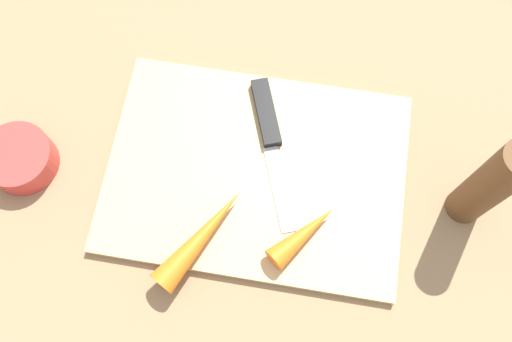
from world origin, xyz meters
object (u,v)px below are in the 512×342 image
object	(u,v)px
knife	(265,122)
small_bowl	(20,159)
carrot_long	(201,237)
pepper_grinder	(490,184)
carrot_short	(304,234)
cutting_board	(256,173)

from	to	relation	value
knife	small_bowl	distance (m)	0.30
carrot_long	knife	bearing A→B (deg)	12.66
pepper_grinder	small_bowl	bearing A→B (deg)	-176.30
carrot_short	small_bowl	size ratio (longest dim) A/B	1.11
cutting_board	pepper_grinder	xyz separation A→B (m)	(0.25, 0.00, 0.08)
carrot_long	carrot_short	world-z (taller)	carrot_long
knife	carrot_long	distance (m)	0.17
carrot_long	small_bowl	xyz separation A→B (m)	(-0.24, 0.06, -0.01)
cutting_board	carrot_short	distance (m)	0.10
small_bowl	cutting_board	bearing A→B (deg)	6.72
cutting_board	knife	world-z (taller)	knife
carrot_short	pepper_grinder	xyz separation A→B (m)	(0.19, 0.07, 0.06)
carrot_long	pepper_grinder	size ratio (longest dim) A/B	0.83
cutting_board	small_bowl	world-z (taller)	small_bowl
carrot_long	small_bowl	distance (m)	0.25
carrot_long	carrot_short	distance (m)	0.12
pepper_grinder	cutting_board	bearing A→B (deg)	-179.71
cutting_board	small_bowl	distance (m)	0.29
carrot_short	pepper_grinder	size ratio (longest dim) A/B	0.56
carrot_long	carrot_short	xyz separation A→B (m)	(0.11, 0.02, -0.00)
carrot_long	cutting_board	bearing A→B (deg)	3.00
knife	pepper_grinder	bearing A→B (deg)	55.54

